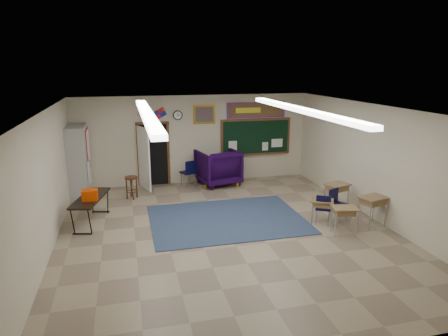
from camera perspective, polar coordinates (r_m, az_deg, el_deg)
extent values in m
plane|color=gray|center=(9.91, 0.45, -9.13)|extent=(9.00, 9.00, 0.00)
cube|color=beige|center=(13.70, -4.26, 4.08)|extent=(8.00, 0.04, 3.00)
cube|color=beige|center=(5.45, 12.74, -12.88)|extent=(8.00, 0.04, 3.00)
cube|color=beige|center=(9.29, -24.19, -2.24)|extent=(0.04, 9.00, 3.00)
cube|color=beige|center=(11.08, 20.93, 0.65)|extent=(0.04, 9.00, 3.00)
cube|color=beige|center=(9.13, 0.49, 8.40)|extent=(8.00, 9.00, 0.04)
cube|color=navy|center=(10.66, 0.42, -7.30)|extent=(4.00, 3.00, 0.02)
cube|color=black|center=(13.62, -10.03, 1.90)|extent=(0.95, 0.04, 2.10)
cube|color=white|center=(13.17, -11.39, 1.32)|extent=(0.35, 0.86, 2.05)
cube|color=brown|center=(14.21, 4.56, 4.45)|extent=(2.55, 0.05, 1.30)
cube|color=black|center=(14.19, 4.57, 4.44)|extent=(2.40, 0.03, 1.15)
cube|color=brown|center=(14.27, 4.58, 2.04)|extent=(2.40, 0.12, 0.04)
cube|color=red|center=(14.07, 4.63, 8.26)|extent=(2.10, 0.04, 0.55)
cube|color=brown|center=(14.06, 4.65, 8.26)|extent=(1.90, 0.03, 0.40)
cube|color=#A57C1F|center=(13.61, -2.85, 7.65)|extent=(0.75, 0.05, 0.65)
cube|color=#A51466|center=(13.59, -2.83, 7.65)|extent=(0.62, 0.03, 0.52)
cylinder|color=black|center=(13.46, -6.64, 7.50)|extent=(0.32, 0.05, 0.32)
cylinder|color=white|center=(13.45, -6.63, 7.49)|extent=(0.26, 0.02, 0.26)
cube|color=#A1A29D|center=(13.04, -20.04, 0.90)|extent=(0.55, 1.25, 2.20)
imported|color=black|center=(13.59, -0.86, 0.14)|extent=(1.53, 1.55, 1.20)
cube|color=olive|center=(10.44, 13.89, -4.56)|extent=(0.67, 0.62, 0.04)
cube|color=brown|center=(10.47, 13.86, -5.03)|extent=(0.58, 0.53, 0.11)
cube|color=olive|center=(11.56, 15.88, -2.28)|extent=(0.75, 0.65, 0.04)
cube|color=brown|center=(11.59, 15.84, -2.79)|extent=(0.65, 0.55, 0.13)
cube|color=olive|center=(9.96, 16.86, -5.51)|extent=(0.66, 0.55, 0.04)
cube|color=brown|center=(9.99, 16.82, -6.03)|extent=(0.57, 0.47, 0.11)
cube|color=olive|center=(10.68, 20.56, -3.97)|extent=(0.75, 0.63, 0.04)
cube|color=brown|center=(10.71, 20.51, -4.52)|extent=(0.64, 0.53, 0.13)
cube|color=black|center=(10.78, -18.56, -4.08)|extent=(0.96, 1.78, 0.05)
cube|color=#EC4904|center=(10.51, -18.62, -3.67)|extent=(0.38, 0.28, 0.26)
cylinder|color=#4E2817|center=(12.41, -13.14, -1.33)|extent=(0.39, 0.39, 0.05)
torus|color=#4E2817|center=(12.53, -13.02, -3.25)|extent=(0.32, 0.32, 0.02)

